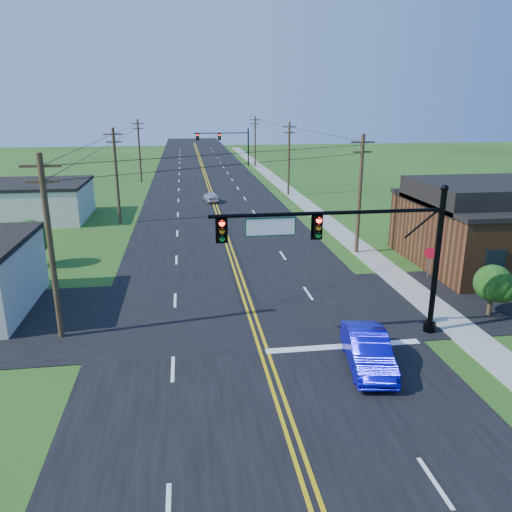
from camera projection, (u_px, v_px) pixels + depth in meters
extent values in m
plane|color=#1E4814|center=(292.00, 452.00, 16.50)|extent=(260.00, 260.00, 0.00)
cube|color=black|center=(210.00, 194.00, 63.84)|extent=(16.00, 220.00, 0.04)
cube|color=black|center=(247.00, 310.00, 27.86)|extent=(70.00, 10.00, 0.04)
cube|color=gray|center=(309.00, 207.00, 55.79)|extent=(2.00, 160.00, 0.08)
cylinder|color=black|center=(436.00, 264.00, 24.22)|extent=(0.28, 0.28, 7.20)
cylinder|color=black|center=(429.00, 327.00, 25.20)|extent=(0.60, 0.60, 0.50)
sphere|color=black|center=(445.00, 188.00, 23.14)|extent=(0.36, 0.36, 0.36)
cylinder|color=black|center=(329.00, 213.00, 22.69)|extent=(11.00, 0.18, 0.18)
cube|color=#04561E|center=(270.00, 227.00, 22.48)|extent=(2.30, 0.06, 0.85)
cylinder|color=black|center=(248.00, 146.00, 92.39)|extent=(0.28, 0.28, 7.20)
cylinder|color=black|center=(248.00, 164.00, 93.37)|extent=(0.60, 0.60, 0.50)
sphere|color=black|center=(248.00, 126.00, 91.31)|extent=(0.36, 0.36, 0.36)
cylinder|color=black|center=(221.00, 133.00, 91.02)|extent=(10.00, 0.18, 0.18)
cube|color=#04561E|center=(204.00, 136.00, 90.74)|extent=(2.30, 0.06, 0.85)
cube|color=beige|center=(24.00, 203.00, 49.41)|extent=(12.00, 9.00, 3.40)
cube|color=black|center=(22.00, 184.00, 48.87)|extent=(12.20, 9.20, 0.30)
cylinder|color=#3C2A1B|center=(51.00, 250.00, 23.37)|extent=(0.28, 0.28, 9.00)
cube|color=#3C2A1B|center=(40.00, 166.00, 22.23)|extent=(1.80, 0.12, 0.12)
cube|color=#3C2A1B|center=(42.00, 182.00, 22.44)|extent=(1.40, 0.12, 0.12)
cylinder|color=#3C2A1B|center=(117.00, 177.00, 47.04)|extent=(0.28, 0.28, 9.00)
cube|color=#3C2A1B|center=(113.00, 134.00, 45.90)|extent=(1.80, 0.12, 0.12)
cube|color=#3C2A1B|center=(114.00, 142.00, 46.11)|extent=(1.40, 0.12, 0.12)
cylinder|color=#3C2A1B|center=(139.00, 151.00, 72.61)|extent=(0.28, 0.28, 9.00)
cube|color=#3C2A1B|center=(138.00, 123.00, 71.47)|extent=(1.80, 0.12, 0.12)
cube|color=#3C2A1B|center=(138.00, 128.00, 71.67)|extent=(1.40, 0.12, 0.12)
cylinder|color=#3C2A1B|center=(360.00, 195.00, 37.35)|extent=(0.28, 0.28, 9.00)
cube|color=#3C2A1B|center=(363.00, 142.00, 36.21)|extent=(1.80, 0.12, 0.12)
cube|color=#3C2A1B|center=(362.00, 152.00, 36.42)|extent=(1.40, 0.12, 0.12)
cylinder|color=#3C2A1B|center=(289.00, 159.00, 61.97)|extent=(0.28, 0.28, 9.00)
cube|color=#3C2A1B|center=(289.00, 127.00, 60.83)|extent=(1.80, 0.12, 0.12)
cube|color=#3C2A1B|center=(289.00, 133.00, 61.03)|extent=(1.40, 0.12, 0.12)
cylinder|color=#3C2A1B|center=(255.00, 142.00, 90.37)|extent=(0.28, 0.28, 9.00)
cube|color=#3C2A1B|center=(255.00, 120.00, 89.24)|extent=(1.80, 0.12, 0.12)
cube|color=#3C2A1B|center=(255.00, 124.00, 89.44)|extent=(1.40, 0.12, 0.12)
cylinder|color=#3C2A1B|center=(410.00, 227.00, 43.02)|extent=(0.24, 0.24, 1.85)
sphere|color=#0E380D|center=(412.00, 207.00, 42.53)|extent=(3.00, 3.00, 3.00)
cylinder|color=#3C2A1B|center=(490.00, 304.00, 27.07)|extent=(0.24, 0.24, 1.32)
sphere|color=#0E380D|center=(493.00, 283.00, 26.72)|extent=(2.00, 2.00, 2.00)
cylinder|color=#3C2A1B|center=(33.00, 256.00, 35.21)|extent=(0.24, 0.24, 1.54)
sphere|color=#0E380D|center=(30.00, 237.00, 34.80)|extent=(2.40, 2.40, 2.40)
imported|color=#0808B6|center=(368.00, 351.00, 21.61)|extent=(2.37, 4.99, 1.58)
imported|color=silver|center=(211.00, 197.00, 58.58)|extent=(1.88, 3.69, 1.20)
cylinder|color=slate|center=(429.00, 264.00, 32.63)|extent=(0.09, 0.09, 2.03)
cylinder|color=#B00A20|center=(430.00, 253.00, 32.37)|extent=(0.72, 0.36, 0.77)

